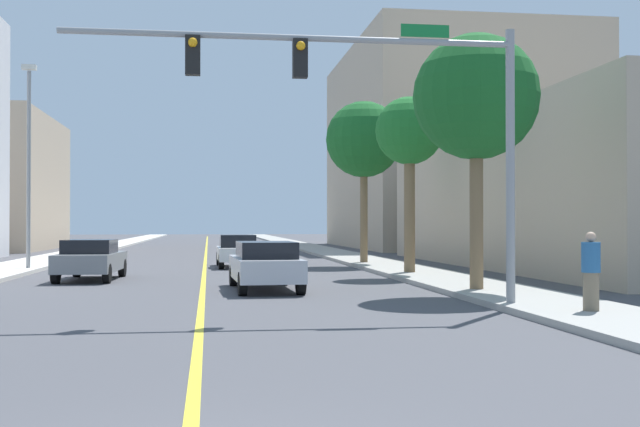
{
  "coord_description": "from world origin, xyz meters",
  "views": [
    {
      "loc": [
        0.16,
        -5.46,
        1.93
      ],
      "look_at": [
        4.16,
        23.04,
        2.29
      ],
      "focal_mm": 44.72,
      "sensor_mm": 36.0,
      "label": 1
    }
  ],
  "objects_px": {
    "palm_near": "(476,99)",
    "pedestrian": "(591,272)",
    "palm_mid": "(409,134)",
    "car_silver": "(265,264)",
    "car_gray": "(91,259)",
    "palm_far": "(364,140)",
    "traffic_signal_mast": "(376,96)",
    "car_white": "(238,251)",
    "street_lamp": "(29,156)"
  },
  "relations": [
    {
      "from": "street_lamp",
      "to": "car_gray",
      "type": "height_order",
      "value": "street_lamp"
    },
    {
      "from": "car_gray",
      "to": "street_lamp",
      "type": "bearing_deg",
      "value": 123.37
    },
    {
      "from": "traffic_signal_mast",
      "to": "pedestrian",
      "type": "bearing_deg",
      "value": -24.12
    },
    {
      "from": "palm_near",
      "to": "car_silver",
      "type": "xyz_separation_m",
      "value": [
        -5.62,
        2.1,
        -4.6
      ]
    },
    {
      "from": "street_lamp",
      "to": "palm_far",
      "type": "xyz_separation_m",
      "value": [
        14.26,
        2.82,
        1.11
      ]
    },
    {
      "from": "car_silver",
      "to": "pedestrian",
      "type": "bearing_deg",
      "value": -53.74
    },
    {
      "from": "palm_near",
      "to": "car_silver",
      "type": "relative_size",
      "value": 1.51
    },
    {
      "from": "car_silver",
      "to": "palm_near",
      "type": "bearing_deg",
      "value": -22.77
    },
    {
      "from": "palm_far",
      "to": "traffic_signal_mast",
      "type": "bearing_deg",
      "value": -100.3
    },
    {
      "from": "palm_mid",
      "to": "palm_far",
      "type": "relative_size",
      "value": 0.87
    },
    {
      "from": "street_lamp",
      "to": "car_silver",
      "type": "xyz_separation_m",
      "value": [
        8.78,
        -10.26,
        -3.91
      ]
    },
    {
      "from": "palm_near",
      "to": "palm_far",
      "type": "distance_m",
      "value": 15.19
    },
    {
      "from": "car_gray",
      "to": "traffic_signal_mast",
      "type": "bearing_deg",
      "value": -52.38
    },
    {
      "from": "street_lamp",
      "to": "car_silver",
      "type": "relative_size",
      "value": 1.77
    },
    {
      "from": "traffic_signal_mast",
      "to": "palm_mid",
      "type": "distance_m",
      "value": 11.92
    },
    {
      "from": "palm_mid",
      "to": "car_silver",
      "type": "distance_m",
      "value": 9.08
    },
    {
      "from": "palm_mid",
      "to": "car_gray",
      "type": "distance_m",
      "value": 12.15
    },
    {
      "from": "car_gray",
      "to": "car_silver",
      "type": "relative_size",
      "value": 0.97
    },
    {
      "from": "palm_mid",
      "to": "car_gray",
      "type": "relative_size",
      "value": 1.44
    },
    {
      "from": "traffic_signal_mast",
      "to": "palm_far",
      "type": "xyz_separation_m",
      "value": [
        3.44,
        18.93,
        1.03
      ]
    },
    {
      "from": "car_gray",
      "to": "car_white",
      "type": "relative_size",
      "value": 1.04
    },
    {
      "from": "palm_near",
      "to": "pedestrian",
      "type": "distance_m",
      "value": 7.11
    },
    {
      "from": "car_gray",
      "to": "palm_near",
      "type": "bearing_deg",
      "value": -29.8
    },
    {
      "from": "street_lamp",
      "to": "car_gray",
      "type": "bearing_deg",
      "value": -59.01
    },
    {
      "from": "pedestrian",
      "to": "palm_far",
      "type": "bearing_deg",
      "value": 44.62
    },
    {
      "from": "palm_mid",
      "to": "pedestrian",
      "type": "bearing_deg",
      "value": -88.17
    },
    {
      "from": "street_lamp",
      "to": "pedestrian",
      "type": "height_order",
      "value": "street_lamp"
    },
    {
      "from": "street_lamp",
      "to": "car_silver",
      "type": "height_order",
      "value": "street_lamp"
    },
    {
      "from": "palm_mid",
      "to": "palm_far",
      "type": "height_order",
      "value": "palm_far"
    },
    {
      "from": "palm_near",
      "to": "car_silver",
      "type": "bearing_deg",
      "value": 159.52
    },
    {
      "from": "palm_far",
      "to": "car_silver",
      "type": "distance_m",
      "value": 15.05
    },
    {
      "from": "pedestrian",
      "to": "palm_mid",
      "type": "bearing_deg",
      "value": 44.71
    },
    {
      "from": "traffic_signal_mast",
      "to": "palm_near",
      "type": "relative_size",
      "value": 1.43
    },
    {
      "from": "traffic_signal_mast",
      "to": "palm_near",
      "type": "bearing_deg",
      "value": 46.3
    },
    {
      "from": "street_lamp",
      "to": "car_gray",
      "type": "xyz_separation_m",
      "value": [
        3.19,
        -5.31,
        -3.94
      ]
    },
    {
      "from": "car_gray",
      "to": "car_silver",
      "type": "bearing_deg",
      "value": -39.16
    },
    {
      "from": "car_silver",
      "to": "palm_mid",
      "type": "bearing_deg",
      "value": 41.72
    },
    {
      "from": "palm_mid",
      "to": "pedestrian",
      "type": "xyz_separation_m",
      "value": [
        0.42,
        -13.16,
        -4.26
      ]
    },
    {
      "from": "palm_far",
      "to": "car_gray",
      "type": "relative_size",
      "value": 1.66
    },
    {
      "from": "palm_mid",
      "to": "palm_far",
      "type": "xyz_separation_m",
      "value": [
        -0.21,
        7.59,
        0.56
      ]
    },
    {
      "from": "palm_far",
      "to": "car_silver",
      "type": "height_order",
      "value": "palm_far"
    },
    {
      "from": "car_gray",
      "to": "palm_far",
      "type": "bearing_deg",
      "value": 38.69
    },
    {
      "from": "street_lamp",
      "to": "car_white",
      "type": "bearing_deg",
      "value": 14.13
    },
    {
      "from": "car_gray",
      "to": "pedestrian",
      "type": "distance_m",
      "value": 17.21
    },
    {
      "from": "palm_mid",
      "to": "palm_far",
      "type": "bearing_deg",
      "value": 91.58
    },
    {
      "from": "traffic_signal_mast",
      "to": "palm_mid",
      "type": "xyz_separation_m",
      "value": [
        3.65,
        11.34,
        0.47
      ]
    },
    {
      "from": "palm_mid",
      "to": "car_white",
      "type": "relative_size",
      "value": 1.5
    },
    {
      "from": "palm_near",
      "to": "palm_mid",
      "type": "xyz_separation_m",
      "value": [
        0.07,
        7.59,
        -0.13
      ]
    },
    {
      "from": "traffic_signal_mast",
      "to": "car_white",
      "type": "bearing_deg",
      "value": 97.45
    },
    {
      "from": "palm_near",
      "to": "palm_mid",
      "type": "distance_m",
      "value": 7.59
    }
  ]
}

